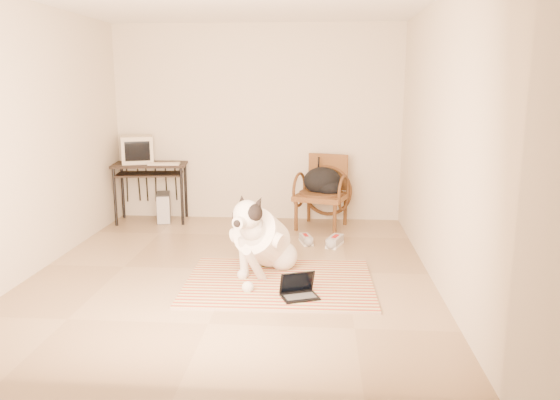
# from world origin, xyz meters

# --- Properties ---
(floor) EXTENTS (4.50, 4.50, 0.00)m
(floor) POSITION_xyz_m (0.00, 0.00, 0.00)
(floor) COLOR #9D8160
(floor) RESTS_ON ground
(wall_back) EXTENTS (4.50, 0.00, 4.50)m
(wall_back) POSITION_xyz_m (0.00, 2.25, 1.35)
(wall_back) COLOR beige
(wall_back) RESTS_ON floor
(wall_front) EXTENTS (4.50, 0.00, 4.50)m
(wall_front) POSITION_xyz_m (0.00, -2.25, 1.35)
(wall_front) COLOR beige
(wall_front) RESTS_ON floor
(wall_left) EXTENTS (0.00, 4.50, 4.50)m
(wall_left) POSITION_xyz_m (-2.00, 0.00, 1.35)
(wall_left) COLOR beige
(wall_left) RESTS_ON floor
(wall_right) EXTENTS (0.00, 4.50, 4.50)m
(wall_right) POSITION_xyz_m (2.00, 0.00, 1.35)
(wall_right) COLOR beige
(wall_right) RESTS_ON floor
(rug) EXTENTS (1.82, 1.40, 0.02)m
(rug) POSITION_xyz_m (0.50, -0.37, 0.01)
(rug) COLOR #B22D24
(rug) RESTS_ON floor
(dog) EXTENTS (0.67, 1.22, 0.89)m
(dog) POSITION_xyz_m (0.31, -0.10, 0.35)
(dog) COLOR silver
(dog) RESTS_ON rug
(laptop) EXTENTS (0.38, 0.33, 0.22)m
(laptop) POSITION_xyz_m (0.71, -0.74, 0.08)
(laptop) COLOR black
(laptop) RESTS_ON rug
(computer_desk) EXTENTS (1.05, 0.67, 0.82)m
(computer_desk) POSITION_xyz_m (-1.46, 1.93, 0.70)
(computer_desk) COLOR black
(computer_desk) RESTS_ON floor
(crt_monitor) EXTENTS (0.52, 0.51, 0.37)m
(crt_monitor) POSITION_xyz_m (-1.64, 1.97, 1.01)
(crt_monitor) COLOR #C3B399
(crt_monitor) RESTS_ON computer_desk
(desk_keyboard) EXTENTS (0.43, 0.20, 0.03)m
(desk_keyboard) POSITION_xyz_m (-1.23, 1.82, 0.83)
(desk_keyboard) COLOR #C3B399
(desk_keyboard) RESTS_ON computer_desk
(pc_tower) EXTENTS (0.28, 0.45, 0.40)m
(pc_tower) POSITION_xyz_m (-1.30, 1.95, 0.20)
(pc_tower) COLOR #454548
(pc_tower) RESTS_ON floor
(rattan_chair) EXTENTS (0.79, 0.77, 0.96)m
(rattan_chair) POSITION_xyz_m (0.92, 1.81, 0.48)
(rattan_chair) COLOR brown
(rattan_chair) RESTS_ON floor
(backpack) EXTENTS (0.50, 0.43, 0.37)m
(backpack) POSITION_xyz_m (0.93, 1.80, 0.61)
(backpack) COLOR black
(backpack) RESTS_ON rattan_chair
(sneaker_left) EXTENTS (0.19, 0.31, 0.10)m
(sneaker_left) POSITION_xyz_m (0.72, 1.01, 0.04)
(sneaker_left) COLOR white
(sneaker_left) RESTS_ON floor
(sneaker_right) EXTENTS (0.23, 0.35, 0.11)m
(sneaker_right) POSITION_xyz_m (1.07, 0.93, 0.05)
(sneaker_right) COLOR white
(sneaker_right) RESTS_ON floor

